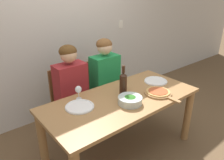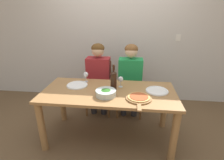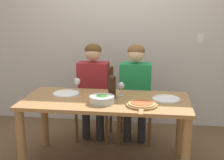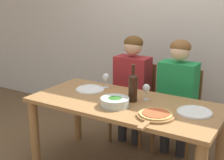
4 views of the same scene
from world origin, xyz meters
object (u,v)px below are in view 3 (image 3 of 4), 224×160
dinner_plate_left (66,94)px  broccoli_bowl (102,99)px  wine_bottle (112,85)px  wine_glass_right (121,86)px  chair_left (95,100)px  pizza_on_board (142,105)px  dinner_plate_right (166,99)px  person_woman (93,83)px  person_man (135,84)px  wine_glass_left (77,82)px  chair_right (136,101)px

dinner_plate_left → broccoli_bowl: bearing=-30.4°
wine_bottle → wine_glass_right: (0.09, 0.10, -0.03)m
chair_left → wine_glass_right: 0.80m
pizza_on_board → dinner_plate_left: bearing=160.1°
dinner_plate_left → dinner_plate_right: same height
chair_left → pizza_on_board: 1.16m
wine_bottle → broccoli_bowl: size_ratio=1.36×
person_woman → broccoli_bowl: (0.24, -0.78, 0.03)m
wine_bottle → broccoli_bowl: wine_bottle is taller
wine_glass_right → broccoli_bowl: bearing=-119.0°
person_man → wine_bottle: person_man is taller
broccoli_bowl → wine_glass_right: 0.34m
person_man → wine_glass_right: bearing=-104.4°
person_man → dinner_plate_right: 0.68m
person_woman → wine_glass_left: bearing=-107.6°
chair_left → wine_glass_left: bearing=-103.7°
person_man → chair_right: bearing=90.0°
chair_right → wine_glass_left: bearing=-144.1°
person_man → wine_bottle: size_ratio=3.60×
wine_bottle → wine_glass_left: bearing=152.0°
chair_left → wine_glass_right: bearing=-55.9°
dinner_plate_left → person_woman: bearing=68.6°
wine_bottle → dinner_plate_left: 0.54m
broccoli_bowl → pizza_on_board: (0.40, -0.05, -0.02)m
wine_bottle → dinner_plate_left: bearing=172.3°
wine_glass_right → person_man: bearing=75.6°
dinner_plate_right → pizza_on_board: size_ratio=0.65×
chair_left → chair_right: size_ratio=1.00×
chair_left → person_woman: 0.27m
dinner_plate_right → chair_left: bearing=142.2°
person_woman → wine_glass_left: person_woman is taller
person_woman → pizza_on_board: person_woman is taller
chair_left → wine_bottle: (0.32, -0.69, 0.38)m
pizza_on_board → person_man: bearing=97.9°
broccoli_bowl → person_man: bearing=69.8°
wine_glass_left → broccoli_bowl: bearing=-49.7°
pizza_on_board → broccoli_bowl: bearing=173.6°
person_woman → person_man: same height
chair_left → dinner_plate_right: (0.88, -0.68, 0.25)m
person_woman → person_man: (0.53, 0.00, 0.00)m
broccoli_bowl → dinner_plate_left: broccoli_bowl is taller
dinner_plate_right → wine_glass_left: wine_glass_left is taller
broccoli_bowl → dinner_plate_left: size_ratio=0.86×
chair_right → wine_bottle: 0.82m
person_woman → broccoli_bowl: size_ratio=4.90×
wine_glass_left → wine_glass_right: same height
person_woman → dinner_plate_left: (-0.20, -0.52, -0.00)m
chair_left → chair_right: 0.53m
pizza_on_board → wine_glass_right: (-0.24, 0.33, 0.09)m
wine_bottle → wine_glass_left: 0.49m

